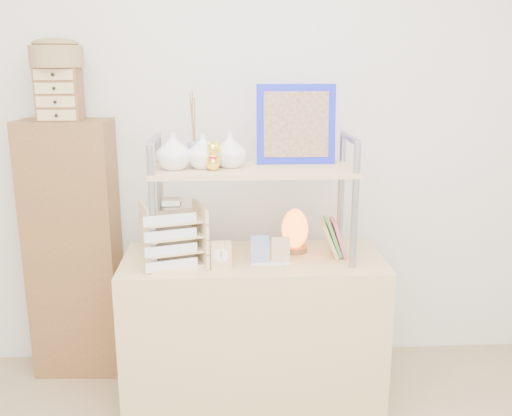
# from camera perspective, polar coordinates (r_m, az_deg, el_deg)

# --- Properties ---
(room_shell) EXTENTS (3.42, 3.41, 2.61)m
(room_shell) POSITION_cam_1_polar(r_m,az_deg,el_deg) (1.68, 1.07, 16.63)
(room_shell) COLOR silver
(room_shell) RESTS_ON ground
(desk) EXTENTS (1.20, 0.50, 0.75)m
(desk) POSITION_cam_1_polar(r_m,az_deg,el_deg) (2.79, -0.29, -12.27)
(desk) COLOR tan
(desk) RESTS_ON ground
(cabinet) EXTENTS (0.46, 0.26, 1.35)m
(cabinet) POSITION_cam_1_polar(r_m,az_deg,el_deg) (3.11, -17.74, -4.07)
(cabinet) COLOR brown
(cabinet) RESTS_ON ground
(hutch) EXTENTS (0.90, 0.34, 0.78)m
(hutch) POSITION_cam_1_polar(r_m,az_deg,el_deg) (2.53, -1.86, 4.73)
(hutch) COLOR gray
(hutch) RESTS_ON desk
(letter_tray) EXTENTS (0.30, 0.30, 0.30)m
(letter_tray) POSITION_cam_1_polar(r_m,az_deg,el_deg) (2.55, -8.30, -3.00)
(letter_tray) COLOR tan
(letter_tray) RESTS_ON desk
(salt_lamp) EXTENTS (0.14, 0.13, 0.21)m
(salt_lamp) POSITION_cam_1_polar(r_m,az_deg,el_deg) (2.70, 3.90, -2.20)
(salt_lamp) COLOR brown
(salt_lamp) RESTS_ON desk
(desk_clock) EXTENTS (0.09, 0.04, 0.12)m
(desk_clock) POSITION_cam_1_polar(r_m,az_deg,el_deg) (2.49, -3.50, -4.74)
(desk_clock) COLOR tan
(desk_clock) RESTS_ON desk
(postcard_stand) EXTENTS (0.18, 0.05, 0.13)m
(postcard_stand) POSITION_cam_1_polar(r_m,az_deg,el_deg) (2.56, 1.41, -4.75)
(postcard_stand) COLOR white
(postcard_stand) RESTS_ON desk
(drawer_chest) EXTENTS (0.20, 0.16, 0.25)m
(drawer_chest) POSITION_cam_1_polar(r_m,az_deg,el_deg) (2.94, -19.06, 10.71)
(drawer_chest) COLOR brown
(drawer_chest) RESTS_ON cabinet
(woven_basket) EXTENTS (0.25, 0.25, 0.10)m
(woven_basket) POSITION_cam_1_polar(r_m,az_deg,el_deg) (2.94, -19.34, 14.11)
(woven_basket) COLOR olive
(woven_basket) RESTS_ON drawer_chest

